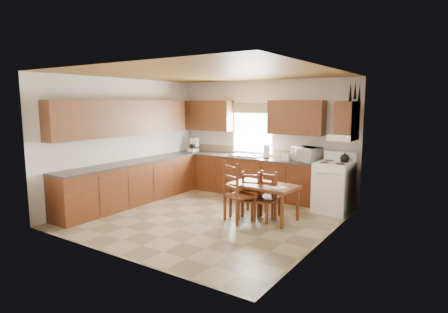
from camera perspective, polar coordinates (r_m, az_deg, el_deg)
The scene contains 35 objects.
floor at distance 7.30m, azimuth -2.31°, elevation -9.16°, with size 4.50×4.50×0.00m, color #897A5A.
ceiling at distance 6.99m, azimuth -2.44°, elevation 12.49°, with size 4.50×4.50×0.00m, color brown.
wall_left at distance 8.53m, azimuth -14.73°, elevation 2.36°, with size 4.50×4.50×0.00m, color silver.
wall_right at distance 5.99m, azimuth 15.34°, elevation -0.03°, with size 4.50×4.50×0.00m, color silver.
wall_back at distance 8.92m, azimuth 6.14°, elevation 2.84°, with size 4.50×4.50×0.00m, color silver.
wall_front at distance 5.38m, azimuth -16.60°, elevation -0.99°, with size 4.50×4.50×0.00m, color silver.
lower_cab_back at distance 8.97m, azimuth 3.04°, elevation -2.97°, with size 3.75×0.60×0.88m, color #642F16.
lower_cab_left at distance 8.34m, azimuth -13.89°, elevation -4.06°, with size 0.60×3.60×0.88m, color #642F16.
counter_back at distance 8.90m, azimuth 3.06°, elevation -0.06°, with size 3.75×0.63×0.04m, color #3E3732.
counter_left at distance 8.26m, azimuth -14.00°, elevation -0.94°, with size 0.63×3.60×0.04m, color #3E3732.
backsplash at distance 9.13m, azimuth 3.99°, elevation 0.84°, with size 3.75×0.01×0.18m, color #8D7958.
upper_cab_back_left at distance 9.57m, azimuth -2.57°, elevation 6.26°, with size 1.41×0.33×0.75m, color brown.
upper_cab_back_right at distance 8.38m, azimuth 10.94°, elevation 5.85°, with size 1.25×0.33×0.75m, color brown.
upper_cab_left at distance 8.27m, azimuth -14.87°, elevation 5.70°, with size 0.33×3.60×0.75m, color brown.
upper_cab_stove at distance 7.56m, azimuth 18.23°, elevation 5.69°, with size 0.33×0.62×0.62m, color brown.
range_hood at distance 7.60m, azimuth 17.74°, elevation 2.85°, with size 0.44×0.62×0.12m, color white.
window_frame at distance 9.02m, azimuth 4.38°, elevation 4.19°, with size 1.13×0.02×1.18m, color white.
window_pane at distance 9.02m, azimuth 4.36°, elevation 4.19°, with size 1.05×0.01×1.10m, color white.
window_valance at distance 8.98m, azimuth 4.32°, elevation 7.37°, with size 1.19×0.01×0.24m, color #465B2D.
sink_basin at distance 8.85m, azimuth 3.48°, elevation 0.15°, with size 0.75×0.45×0.04m, color silver.
pine_decal_a at distance 7.22m, azimuth 18.72°, elevation 9.39°, with size 0.22×0.22×0.36m, color black.
pine_decal_b at distance 7.53m, azimuth 19.37°, elevation 9.59°, with size 0.22×0.22×0.36m, color black.
pine_decal_c at distance 7.84m, azimuth 19.95°, elevation 9.20°, with size 0.22×0.22×0.36m, color black.
stove at distance 7.80m, azimuth 16.36°, elevation -4.58°, with size 0.67×0.69×0.99m, color white.
coffeemaker at distance 9.76m, azimuth -4.73°, elevation 1.74°, with size 0.19×0.23×0.33m, color white.
paper_towel at distance 8.60m, azimuth 6.49°, elevation 0.78°, with size 0.13×0.13×0.31m, color white.
toaster at distance 8.35m, azimuth 9.47°, elevation 0.02°, with size 0.21×0.13×0.17m, color white.
microwave at distance 8.19m, azimuth 12.47°, elevation 0.32°, with size 0.54×0.39×0.32m, color white.
dining_table at distance 7.13m, azimuth 6.05°, elevation -6.83°, with size 1.24×0.71×0.66m, color #642F16.
chair_near_left at distance 6.89m, azimuth 2.41°, elevation -5.39°, with size 0.47×0.45×1.12m, color #642F16.
chair_near_right at distance 7.29m, azimuth 6.91°, elevation -5.75°, with size 0.36×0.34×0.85m, color #642F16.
chair_far_left at distance 7.06m, azimuth 3.78°, elevation -6.11°, with size 0.37×0.35×0.87m, color #642F16.
chair_far_right at distance 6.98m, azimuth 6.13°, elevation -6.16°, with size 0.38×0.36×0.90m, color #642F16.
table_paper at distance 6.81m, azimuth 8.27°, elevation -4.70°, with size 0.20×0.26×0.00m, color white.
table_card at distance 7.14m, azimuth 5.61°, elevation -3.53°, with size 0.10×0.02×0.13m, color white.
Camera 1 is at (4.09, -5.64, 2.18)m, focal length 30.00 mm.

